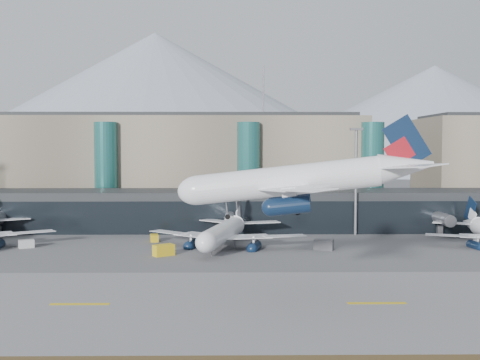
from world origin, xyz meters
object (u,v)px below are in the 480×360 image
veh_a (26,244)px  veh_b (154,238)px  lightmast_mid (356,175)px  veh_c (324,245)px  hero_jet (313,171)px  jet_parked_mid (226,225)px  veh_h (164,250)px

veh_a → veh_b: (25.67, 7.99, -0.05)m
lightmast_mid → veh_c: 27.09m
hero_jet → veh_a: size_ratio=12.01×
hero_jet → veh_a: hero_jet is taller
jet_parked_mid → veh_a: bearing=106.0°
lightmast_mid → veh_c: bearing=-117.2°
veh_b → veh_h: bearing=-178.7°
hero_jet → veh_c: (7.67, 39.94, -16.76)m
veh_a → veh_h: 31.15m
veh_c → veh_a: bearing=-164.4°
jet_parked_mid → veh_a: 42.01m
veh_a → veh_b: bearing=-9.5°
veh_b → veh_a: bearing=95.4°
jet_parked_mid → veh_a: (-41.80, -2.15, -3.54)m
hero_jet → jet_parked_mid: size_ratio=1.01×
lightmast_mid → veh_b: lightmast_mid is taller
lightmast_mid → jet_parked_mid: bearing=-153.2°
hero_jet → veh_h: bearing=133.2°
veh_h → hero_jet: bearing=-88.3°
lightmast_mid → veh_h: lightmast_mid is taller
jet_parked_mid → veh_c: 20.96m
lightmast_mid → jet_parked_mid: (-30.77, -15.58, -10.03)m
veh_a → veh_b: 26.88m
hero_jet → veh_a: 71.28m
hero_jet → veh_c: bearing=86.5°
veh_b → lightmast_mid: bearing=-90.2°
jet_parked_mid → veh_b: bearing=83.2°
veh_c → jet_parked_mid: bearing=-176.5°
veh_a → veh_c: (61.78, -3.24, 0.23)m
veh_b → jet_parked_mid: bearing=-121.8°
lightmast_mid → hero_jet: 63.73m
hero_jet → veh_a: bearing=148.8°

